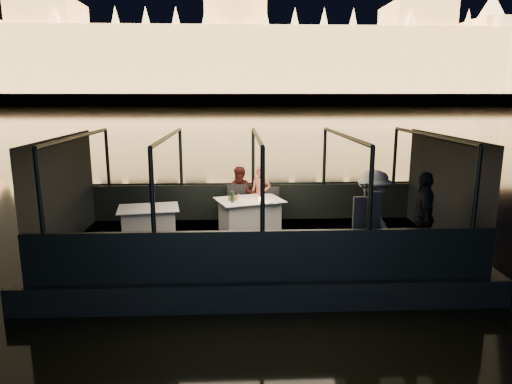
{
  "coord_description": "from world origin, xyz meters",
  "views": [
    {
      "loc": [
        -0.44,
        -9.31,
        3.63
      ],
      "look_at": [
        0.0,
        0.4,
        1.55
      ],
      "focal_mm": 32.0,
      "sensor_mm": 36.0,
      "label": 1
    }
  ],
  "objects_px": {
    "person_man_maroon": "(241,194)",
    "passenger_stripe": "(373,218)",
    "dining_table_aft": "(149,221)",
    "chair_port_right": "(271,208)",
    "coat_stand": "(365,223)",
    "chair_port_left": "(237,208)",
    "person_woman_coral": "(261,193)",
    "wine_bottle": "(232,196)",
    "passenger_dark": "(423,217)",
    "dining_table_central": "(249,215)"
  },
  "relations": [
    {
      "from": "dining_table_aft",
      "to": "person_man_maroon",
      "type": "relative_size",
      "value": 0.92
    },
    {
      "from": "dining_table_central",
      "to": "passenger_stripe",
      "type": "distance_m",
      "value": 3.09
    },
    {
      "from": "person_man_maroon",
      "to": "wine_bottle",
      "type": "bearing_deg",
      "value": -92.93
    },
    {
      "from": "dining_table_central",
      "to": "chair_port_right",
      "type": "xyz_separation_m",
      "value": [
        0.54,
        0.45,
        0.06
      ]
    },
    {
      "from": "dining_table_central",
      "to": "person_man_maroon",
      "type": "relative_size",
      "value": 1.02
    },
    {
      "from": "coat_stand",
      "to": "dining_table_central",
      "type": "bearing_deg",
      "value": 128.23
    },
    {
      "from": "coat_stand",
      "to": "passenger_dark",
      "type": "relative_size",
      "value": 0.93
    },
    {
      "from": "dining_table_central",
      "to": "person_woman_coral",
      "type": "bearing_deg",
      "value": 67.42
    },
    {
      "from": "dining_table_central",
      "to": "person_man_maroon",
      "type": "distance_m",
      "value": 0.83
    },
    {
      "from": "chair_port_right",
      "to": "person_woman_coral",
      "type": "bearing_deg",
      "value": 141.89
    },
    {
      "from": "passenger_stripe",
      "to": "dining_table_central",
      "type": "bearing_deg",
      "value": 34.44
    },
    {
      "from": "wine_bottle",
      "to": "person_man_maroon",
      "type": "bearing_deg",
      "value": 78.35
    },
    {
      "from": "coat_stand",
      "to": "passenger_dark",
      "type": "height_order",
      "value": "passenger_dark"
    },
    {
      "from": "dining_table_aft",
      "to": "person_man_maroon",
      "type": "distance_m",
      "value": 2.37
    },
    {
      "from": "chair_port_right",
      "to": "person_man_maroon",
      "type": "xyz_separation_m",
      "value": [
        -0.72,
        0.27,
        0.3
      ]
    },
    {
      "from": "person_woman_coral",
      "to": "person_man_maroon",
      "type": "bearing_deg",
      "value": -160.14
    },
    {
      "from": "dining_table_aft",
      "to": "wine_bottle",
      "type": "bearing_deg",
      "value": 3.15
    },
    {
      "from": "dining_table_central",
      "to": "person_man_maroon",
      "type": "height_order",
      "value": "person_man_maroon"
    },
    {
      "from": "passenger_dark",
      "to": "wine_bottle",
      "type": "bearing_deg",
      "value": -99.54
    },
    {
      "from": "coat_stand",
      "to": "passenger_stripe",
      "type": "height_order",
      "value": "passenger_stripe"
    },
    {
      "from": "person_man_maroon",
      "to": "passenger_stripe",
      "type": "distance_m",
      "value": 3.69
    },
    {
      "from": "dining_table_aft",
      "to": "passenger_dark",
      "type": "relative_size",
      "value": 0.76
    },
    {
      "from": "coat_stand",
      "to": "chair_port_right",
      "type": "bearing_deg",
      "value": 115.86
    },
    {
      "from": "chair_port_right",
      "to": "passenger_dark",
      "type": "xyz_separation_m",
      "value": [
        2.71,
        -2.45,
        0.4
      ]
    },
    {
      "from": "chair_port_right",
      "to": "coat_stand",
      "type": "distance_m",
      "value": 3.32
    },
    {
      "from": "chair_port_left",
      "to": "person_woman_coral",
      "type": "relative_size",
      "value": 0.69
    },
    {
      "from": "person_woman_coral",
      "to": "person_man_maroon",
      "type": "height_order",
      "value": "person_woman_coral"
    },
    {
      "from": "dining_table_aft",
      "to": "chair_port_right",
      "type": "distance_m",
      "value": 2.91
    },
    {
      "from": "dining_table_central",
      "to": "passenger_stripe",
      "type": "xyz_separation_m",
      "value": [
        2.27,
        -2.04,
        0.47
      ]
    },
    {
      "from": "coat_stand",
      "to": "person_woman_coral",
      "type": "distance_m",
      "value": 3.64
    },
    {
      "from": "dining_table_aft",
      "to": "person_woman_coral",
      "type": "bearing_deg",
      "value": 23.41
    },
    {
      "from": "chair_port_right",
      "to": "person_woman_coral",
      "type": "relative_size",
      "value": 0.65
    },
    {
      "from": "coat_stand",
      "to": "wine_bottle",
      "type": "relative_size",
      "value": 5.12
    },
    {
      "from": "dining_table_aft",
      "to": "person_woman_coral",
      "type": "distance_m",
      "value": 2.79
    },
    {
      "from": "passenger_stripe",
      "to": "wine_bottle",
      "type": "bearing_deg",
      "value": 42.87
    },
    {
      "from": "person_woman_coral",
      "to": "person_man_maroon",
      "type": "distance_m",
      "value": 0.48
    },
    {
      "from": "wine_bottle",
      "to": "passenger_dark",
      "type": "bearing_deg",
      "value": -25.28
    },
    {
      "from": "chair_port_left",
      "to": "person_man_maroon",
      "type": "bearing_deg",
      "value": 54.54
    },
    {
      "from": "chair_port_left",
      "to": "coat_stand",
      "type": "bearing_deg",
      "value": -63.89
    },
    {
      "from": "chair_port_right",
      "to": "person_man_maroon",
      "type": "relative_size",
      "value": 0.65
    },
    {
      "from": "wine_bottle",
      "to": "coat_stand",
      "type": "bearing_deg",
      "value": -43.32
    },
    {
      "from": "chair_port_left",
      "to": "person_woman_coral",
      "type": "bearing_deg",
      "value": 12.08
    },
    {
      "from": "passenger_stripe",
      "to": "passenger_dark",
      "type": "height_order",
      "value": "passenger_stripe"
    },
    {
      "from": "chair_port_left",
      "to": "wine_bottle",
      "type": "distance_m",
      "value": 0.88
    },
    {
      "from": "chair_port_left",
      "to": "passenger_dark",
      "type": "bearing_deg",
      "value": -46.05
    },
    {
      "from": "dining_table_central",
      "to": "wine_bottle",
      "type": "height_order",
      "value": "wine_bottle"
    },
    {
      "from": "chair_port_left",
      "to": "chair_port_right",
      "type": "height_order",
      "value": "chair_port_left"
    },
    {
      "from": "chair_port_right",
      "to": "passenger_dark",
      "type": "bearing_deg",
      "value": -32.15
    },
    {
      "from": "chair_port_left",
      "to": "coat_stand",
      "type": "xyz_separation_m",
      "value": [
        2.27,
        -2.97,
        0.45
      ]
    },
    {
      "from": "chair_port_right",
      "to": "wine_bottle",
      "type": "height_order",
      "value": "wine_bottle"
    }
  ]
}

